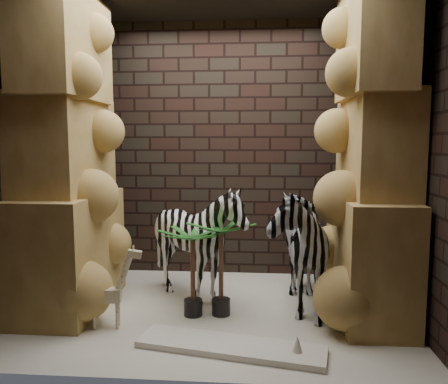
# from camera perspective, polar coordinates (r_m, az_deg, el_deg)

# --- Properties ---
(floor) EXTENTS (3.50, 3.50, 0.00)m
(floor) POSITION_cam_1_polar(r_m,az_deg,el_deg) (4.32, -1.29, -15.16)
(floor) COLOR beige
(floor) RESTS_ON ground
(wall_back) EXTENTS (3.50, 0.00, 3.50)m
(wall_back) POSITION_cam_1_polar(r_m,az_deg,el_deg) (5.26, 0.05, 5.46)
(wall_back) COLOR black
(wall_back) RESTS_ON ground
(wall_front) EXTENTS (3.50, 0.00, 3.50)m
(wall_front) POSITION_cam_1_polar(r_m,az_deg,el_deg) (2.78, -3.97, 4.63)
(wall_front) COLOR black
(wall_front) RESTS_ON ground
(wall_left) EXTENTS (0.00, 3.00, 3.00)m
(wall_left) POSITION_cam_1_polar(r_m,az_deg,el_deg) (4.54, -23.97, 4.77)
(wall_left) COLOR black
(wall_left) RESTS_ON ground
(wall_right) EXTENTS (0.00, 3.00, 3.00)m
(wall_right) POSITION_cam_1_polar(r_m,az_deg,el_deg) (4.21, 23.15, 4.72)
(wall_right) COLOR black
(wall_right) RESTS_ON ground
(rock_pillar_left) EXTENTS (0.68, 1.30, 3.00)m
(rock_pillar_left) POSITION_cam_1_polar(r_m,az_deg,el_deg) (4.38, -19.93, 4.90)
(rock_pillar_left) COLOR tan
(rock_pillar_left) RESTS_ON floor
(rock_pillar_right) EXTENTS (0.58, 1.25, 3.00)m
(rock_pillar_right) POSITION_cam_1_polar(r_m,az_deg,el_deg) (4.12, 18.78, 4.87)
(rock_pillar_right) COLOR tan
(rock_pillar_right) RESTS_ON floor
(zebra_right) EXTENTS (0.72, 1.23, 1.41)m
(zebra_right) POSITION_cam_1_polar(r_m,az_deg,el_deg) (4.26, 9.05, -5.61)
(zebra_right) COLOR white
(zebra_right) RESTS_ON floor
(zebra_left) EXTENTS (1.07, 1.28, 1.08)m
(zebra_left) POSITION_cam_1_polar(r_m,az_deg,el_deg) (4.42, -3.39, -7.32)
(zebra_left) COLOR white
(zebra_left) RESTS_ON floor
(giraffe_toy) EXTENTS (0.39, 0.18, 0.74)m
(giraffe_toy) POSITION_cam_1_polar(r_m,az_deg,el_deg) (3.96, -15.13, -11.74)
(giraffe_toy) COLOR beige
(giraffe_toy) RESTS_ON floor
(palm_front) EXTENTS (0.36, 0.36, 0.89)m
(palm_front) POSITION_cam_1_polar(r_m,az_deg,el_deg) (4.08, -0.39, -9.85)
(palm_front) COLOR #146313
(palm_front) RESTS_ON floor
(palm_back) EXTENTS (0.36, 0.36, 0.82)m
(palm_back) POSITION_cam_1_polar(r_m,az_deg,el_deg) (4.08, -4.07, -10.34)
(palm_back) COLOR #146313
(palm_back) RESTS_ON floor
(surfboard) EXTENTS (1.50, 0.64, 0.05)m
(surfboard) POSITION_cam_1_polar(r_m,az_deg,el_deg) (3.58, 0.86, -19.42)
(surfboard) COLOR silver
(surfboard) RESTS_ON floor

